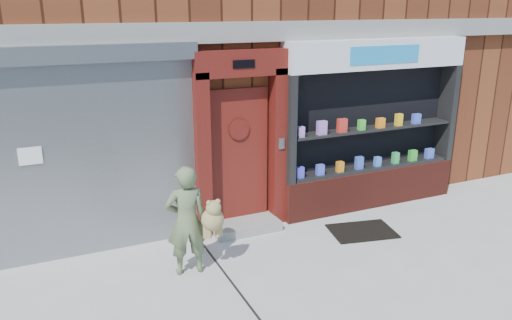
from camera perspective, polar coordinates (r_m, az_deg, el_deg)
ground at (r=7.27m, az=9.75°, el=-12.09°), size 80.00×80.00×0.00m
shutter_bay at (r=7.39m, az=-18.35°, el=2.16°), size 3.10×0.30×3.04m
red_door_bay at (r=7.91m, az=-1.74°, el=2.04°), size 1.52×0.58×2.90m
pharmacy_bay at (r=9.11m, az=13.08°, el=3.08°), size 3.50×0.41×3.00m
woman at (r=6.79m, az=-7.58°, el=-6.85°), size 0.77×0.51×1.54m
doormat at (r=8.39m, az=12.03°, el=-7.95°), size 1.15×0.91×0.03m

